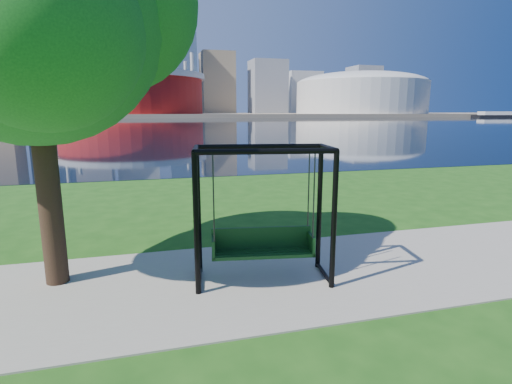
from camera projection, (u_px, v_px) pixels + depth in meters
name	position (u px, v px, depth m)	size (l,w,h in m)	color
ground	(260.00, 268.00, 8.32)	(900.00, 900.00, 0.00)	#1E5114
path	(266.00, 277.00, 7.84)	(120.00, 4.00, 0.03)	#9E937F
river	(155.00, 124.00, 104.84)	(900.00, 180.00, 0.02)	black
far_bank	(149.00, 115.00, 297.69)	(900.00, 228.00, 2.00)	#937F60
stadium	(131.00, 92.00, 225.33)	(83.00, 83.00, 32.00)	maroon
arena	(361.00, 92.00, 262.08)	(84.00, 84.00, 26.56)	beige
skyline	(141.00, 68.00, 302.37)	(392.00, 66.00, 96.50)	gray
swing	(263.00, 217.00, 7.50)	(2.67, 1.48, 2.59)	black
park_tree	(26.00, 4.00, 6.65)	(5.76, 5.21, 7.16)	black
barge	(503.00, 115.00, 229.36)	(34.08, 14.49, 3.30)	black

